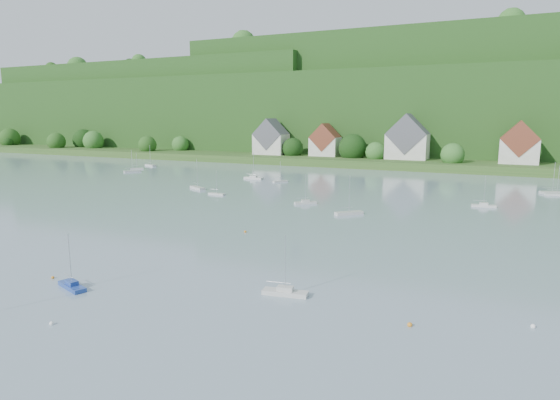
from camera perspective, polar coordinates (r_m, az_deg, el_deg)
name	(u,v)px	position (r m, az deg, el deg)	size (l,w,h in m)	color
far_shore_strip	(400,160)	(211.37, 14.11, 4.68)	(600.00, 60.00, 3.00)	#2F5520
forested_ridge	(426,111)	(278.21, 17.07, 10.16)	(620.00, 181.22, 69.89)	#1D4315
village_building_0	(271,140)	(215.70, -1.08, 7.21)	(14.00, 10.40, 16.00)	beige
village_building_1	(325,142)	(207.99, 5.42, 6.86)	(12.00, 9.36, 14.00)	beige
village_building_2	(407,141)	(198.11, 14.99, 6.86)	(16.00, 11.44, 18.00)	beige
village_building_3	(519,146)	(193.35, 26.68, 5.82)	(13.00, 10.40, 15.50)	beige
near_sailboat_1	(72,285)	(61.63, -23.62, -9.31)	(5.06, 2.92, 6.59)	#24429A
near_sailboat_3	(285,292)	(54.64, 0.63, -10.89)	(5.33, 2.18, 6.98)	silver
mooring_buoy_0	(53,278)	(66.34, -25.52, -8.46)	(0.39, 0.39, 0.39)	orange
mooring_buoy_1	(52,325)	(52.49, -25.63, -13.29)	(0.44, 0.44, 0.44)	white
mooring_buoy_2	(410,326)	(48.94, 15.25, -14.34)	(0.50, 0.50, 0.50)	orange
mooring_buoy_3	(245,232)	(83.09, -4.18, -3.89)	(0.46, 0.46, 0.46)	orange
mooring_buoy_4	(533,328)	(52.83, 27.99, -13.33)	(0.47, 0.47, 0.47)	white
far_sailboat_cluster	(385,192)	(128.04, 12.41, 0.98)	(197.03, 70.82, 8.71)	silver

